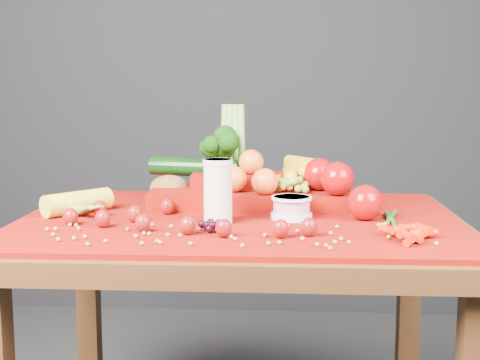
# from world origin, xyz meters

# --- Properties ---
(table) EXTENTS (1.10, 0.80, 0.75)m
(table) POSITION_xyz_m (0.00, 0.00, 0.66)
(table) COLOR #3D210E
(table) RESTS_ON ground
(red_cloth) EXTENTS (1.05, 0.75, 0.01)m
(red_cloth) POSITION_xyz_m (0.00, 0.00, 0.76)
(red_cloth) COLOR #7A0D04
(red_cloth) RESTS_ON table
(milk_glass) EXTENTS (0.07, 0.07, 0.15)m
(milk_glass) POSITION_xyz_m (-0.05, -0.08, 0.84)
(milk_glass) COLOR silver
(milk_glass) RESTS_ON red_cloth
(yogurt_bowl) EXTENTS (0.10, 0.10, 0.05)m
(yogurt_bowl) POSITION_xyz_m (0.13, -0.01, 0.79)
(yogurt_bowl) COLOR silver
(yogurt_bowl) RESTS_ON red_cloth
(strawberry_scatter) EXTENTS (0.58, 0.28, 0.04)m
(strawberry_scatter) POSITION_xyz_m (-0.15, -0.14, 0.79)
(strawberry_scatter) COLOR maroon
(strawberry_scatter) RESTS_ON red_cloth
(dark_grape_cluster) EXTENTS (0.06, 0.05, 0.03)m
(dark_grape_cluster) POSITION_xyz_m (-0.05, -0.17, 0.78)
(dark_grape_cluster) COLOR black
(dark_grape_cluster) RESTS_ON red_cloth
(soybean_scatter) EXTENTS (0.84, 0.24, 0.01)m
(soybean_scatter) POSITION_xyz_m (0.00, -0.20, 0.77)
(soybean_scatter) COLOR #9E7A44
(soybean_scatter) RESTS_ON red_cloth
(corn_ear) EXTENTS (0.25, 0.26, 0.06)m
(corn_ear) POSITION_xyz_m (-0.39, -0.01, 0.78)
(corn_ear) COLOR yellow
(corn_ear) RESTS_ON red_cloth
(potato) EXTENTS (0.11, 0.08, 0.07)m
(potato) POSITION_xyz_m (-0.20, 0.19, 0.80)
(potato) COLOR brown
(potato) RESTS_ON red_cloth
(baby_carrot_pile) EXTENTS (0.18, 0.17, 0.03)m
(baby_carrot_pile) POSITION_xyz_m (0.37, -0.22, 0.78)
(baby_carrot_pile) COLOR red
(baby_carrot_pile) RESTS_ON red_cloth
(green_bean_pile) EXTENTS (0.14, 0.12, 0.01)m
(green_bean_pile) POSITION_xyz_m (0.36, -0.01, 0.77)
(green_bean_pile) COLOR #1B6016
(green_bean_pile) RESTS_ON red_cloth
(produce_mound) EXTENTS (0.61, 0.36, 0.27)m
(produce_mound) POSITION_xyz_m (0.05, 0.15, 0.82)
(produce_mound) COLOR #7A0D04
(produce_mound) RESTS_ON red_cloth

